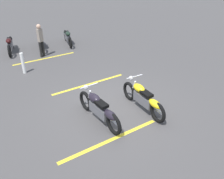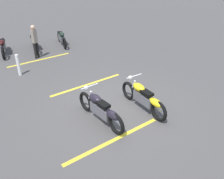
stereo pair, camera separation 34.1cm
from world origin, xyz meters
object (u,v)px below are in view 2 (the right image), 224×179
(motorcycle_row_far_left, at_px, (61,37))
(bystander_near_row, at_px, (35,40))
(bollard_post, at_px, (18,65))
(motorcycle_dark_foreground, at_px, (101,109))
(motorcycle_bright_foreground, at_px, (144,98))
(motorcycle_row_left, at_px, (34,41))
(motorcycle_row_center, at_px, (3,46))

(motorcycle_row_far_left, xyz_separation_m, bystander_near_row, (-1.35, 1.87, 0.49))
(bollard_post, bearing_deg, motorcycle_dark_foreground, -164.95)
(motorcycle_bright_foreground, bearing_deg, bystander_near_row, 12.48)
(motorcycle_dark_foreground, distance_m, bystander_near_row, 6.46)
(motorcycle_bright_foreground, relative_size, motorcycle_row_left, 1.02)
(motorcycle_dark_foreground, height_order, bystander_near_row, bystander_near_row)
(motorcycle_row_left, distance_m, motorcycle_row_center, 1.59)
(motorcycle_bright_foreground, distance_m, motorcycle_row_far_left, 7.96)
(motorcycle_dark_foreground, height_order, bollard_post, motorcycle_dark_foreground)
(motorcycle_row_center, xyz_separation_m, bystander_near_row, (-1.53, -1.31, 0.48))
(motorcycle_row_left, bearing_deg, motorcycle_bright_foreground, 17.69)
(motorcycle_row_far_left, xyz_separation_m, motorcycle_row_center, (0.18, 3.18, 0.01))
(motorcycle_dark_foreground, distance_m, motorcycle_row_left, 7.85)
(motorcycle_row_center, bearing_deg, motorcycle_row_far_left, 98.37)
(motorcycle_bright_foreground, distance_m, bystander_near_row, 6.81)
(bystander_near_row, bearing_deg, motorcycle_row_far_left, 100.04)
(motorcycle_dark_foreground, bearing_deg, motorcycle_row_center, 2.73)
(motorcycle_bright_foreground, xyz_separation_m, bollard_post, (4.99, 2.83, 0.01))
(bystander_near_row, height_order, bollard_post, bystander_near_row)
(bystander_near_row, bearing_deg, motorcycle_bright_foreground, -12.24)
(motorcycle_bright_foreground, height_order, bollard_post, motorcycle_bright_foreground)
(motorcycle_row_far_left, relative_size, bollard_post, 2.29)
(motorcycle_row_far_left, height_order, motorcycle_row_center, motorcycle_row_center)
(motorcycle_row_left, distance_m, bollard_post, 3.38)
(motorcycle_dark_foreground, distance_m, bollard_post, 5.00)
(motorcycle_row_left, height_order, motorcycle_row_center, motorcycle_row_center)
(motorcycle_row_center, height_order, bystander_near_row, bystander_near_row)
(motorcycle_row_center, height_order, bollard_post, bollard_post)
(motorcycle_row_far_left, xyz_separation_m, motorcycle_row_left, (0.05, 1.59, 0.01))
(motorcycle_row_far_left, distance_m, bollard_post, 4.30)
(motorcycle_bright_foreground, xyz_separation_m, motorcycle_row_center, (8.13, 2.90, -0.01))
(bystander_near_row, bearing_deg, bollard_post, -63.46)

